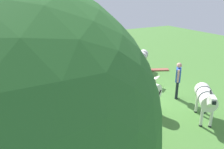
{
  "coord_description": "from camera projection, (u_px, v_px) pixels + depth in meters",
  "views": [
    {
      "loc": [
        -8.69,
        6.2,
        4.9
      ],
      "look_at": [
        0.91,
        0.86,
        1.0
      ],
      "focal_mm": 38.31,
      "sensor_mm": 36.0,
      "label": 1
    }
  ],
  "objects": [
    {
      "name": "patio_chair_west_end",
      "position": [
        82.0,
        72.0,
        13.42
      ],
      "size": [
        0.6,
        0.59,
        0.9
      ],
      "rotation": [
        0.0,
        0.0,
        0.55
      ],
      "color": "silver",
      "rests_on": "ground_plane"
    },
    {
      "name": "brick_patio_kerb",
      "position": [
        147.0,
        70.0,
        15.33
      ],
      "size": [
        1.48,
        2.7,
        0.08
      ],
      "primitive_type": "cube",
      "rotation": [
        0.0,
        0.0,
        1.15
      ],
      "color": "#9C5444",
      "rests_on": "ground_plane"
    },
    {
      "name": "zebra_nearest_camera",
      "position": [
        206.0,
        97.0,
        9.21
      ],
      "size": [
        1.78,
        1.51,
        1.52
      ],
      "rotation": [
        0.0,
        0.0,
        0.9
      ],
      "color": "silver",
      "rests_on": "ground_plane"
    },
    {
      "name": "patio_chair_near_hut",
      "position": [
        86.0,
        83.0,
        11.87
      ],
      "size": [
        0.57,
        0.58,
        0.9
      ],
      "rotation": [
        0.0,
        0.0,
        -1.1
      ],
      "color": "silver",
      "rests_on": "ground_plane"
    },
    {
      "name": "zebra_by_umbrella",
      "position": [
        140.0,
        88.0,
        10.21
      ],
      "size": [
        2.21,
        1.18,
        1.49
      ],
      "rotation": [
        0.0,
        0.0,
        5.04
      ],
      "color": "silver",
      "rests_on": "ground_plane"
    },
    {
      "name": "thatched_hut",
      "position": [
        45.0,
        97.0,
        6.22
      ],
      "size": [
        5.26,
        5.26,
        3.97
      ],
      "rotation": [
        0.0,
        0.0,
        3.77
      ],
      "color": "beige",
      "rests_on": "ground_plane"
    },
    {
      "name": "patio_chair_near_lawn",
      "position": [
        52.0,
        75.0,
        12.97
      ],
      "size": [
        0.59,
        0.6,
        0.9
      ],
      "rotation": [
        0.0,
        0.0,
        -4.13
      ],
      "color": "silver",
      "rests_on": "ground_plane"
    },
    {
      "name": "standing_watcher",
      "position": [
        178.0,
        77.0,
        11.09
      ],
      "size": [
        0.49,
        0.49,
        1.77
      ],
      "rotation": [
        0.0,
        0.0,
        -0.79
      ],
      "color": "black",
      "rests_on": "ground_plane"
    },
    {
      "name": "patio_dining_table",
      "position": [
        69.0,
        76.0,
        12.43
      ],
      "size": [
        1.29,
        1.04,
        0.74
      ],
      "rotation": [
        0.0,
        0.0,
        0.08
      ],
      "color": "silver",
      "rests_on": "ground_plane"
    },
    {
      "name": "shade_umbrella",
      "position": [
        67.0,
        37.0,
        11.74
      ],
      "size": [
        3.52,
        3.52,
        3.17
      ],
      "color": "brown",
      "rests_on": "ground_plane"
    },
    {
      "name": "zebra_toward_hut",
      "position": [
        142.0,
        57.0,
        14.79
      ],
      "size": [
        1.68,
        1.7,
        1.49
      ],
      "rotation": [
        0.0,
        0.0,
        0.78
      ],
      "color": "silver",
      "rests_on": "ground_plane"
    },
    {
      "name": "ground_plane",
      "position": [
        137.0,
        96.0,
        11.63
      ],
      "size": [
        36.0,
        36.0,
        0.0
      ],
      "primitive_type": "plane",
      "color": "#477D34"
    },
    {
      "name": "guest_beside_umbrella",
      "position": [
        78.0,
        61.0,
        14.06
      ],
      "size": [
        0.5,
        0.37,
        1.54
      ],
      "rotation": [
        0.0,
        0.0,
        0.5
      ],
      "color": "black",
      "rests_on": "ground_plane"
    },
    {
      "name": "striped_lounge_chair",
      "position": [
        150.0,
        82.0,
        12.83
      ],
      "size": [
        0.98,
        0.89,
        0.57
      ],
      "rotation": [
        0.0,
        0.0,
        5.29
      ],
      "color": "#C95343",
      "rests_on": "ground_plane"
    },
    {
      "name": "patio_chair_east_end",
      "position": [
        55.0,
        86.0,
        11.53
      ],
      "size": [
        0.6,
        0.59,
        0.9
      ],
      "rotation": [
        0.0,
        0.0,
        -2.58
      ],
      "color": "white",
      "rests_on": "ground_plane"
    }
  ]
}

